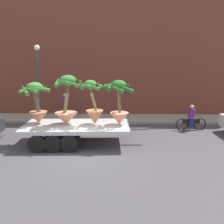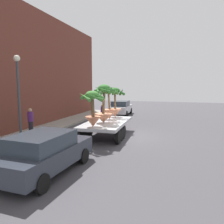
% 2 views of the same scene
% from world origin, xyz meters
% --- Properties ---
extents(ground_plane, '(60.00, 60.00, 0.00)m').
position_xyz_m(ground_plane, '(0.00, 0.00, 0.00)').
color(ground_plane, '#423F44').
extents(sidewalk, '(24.00, 2.20, 0.15)m').
position_xyz_m(sidewalk, '(0.00, 6.10, 0.07)').
color(sidewalk, gray).
rests_on(sidewalk, ground).
extents(building_facade, '(24.00, 1.20, 9.12)m').
position_xyz_m(building_facade, '(0.00, 7.80, 4.56)').
color(building_facade, brown).
rests_on(building_facade, ground).
extents(flatbed_trailer, '(6.13, 2.63, 0.98)m').
position_xyz_m(flatbed_trailer, '(-0.75, 1.09, 0.75)').
color(flatbed_trailer, '#B7BABF').
rests_on(flatbed_trailer, ground).
extents(potted_palm_rear, '(1.50, 1.52, 2.05)m').
position_xyz_m(potted_palm_rear, '(-2.47, 1.29, 2.07)').
color(potted_palm_rear, '#C17251').
rests_on(potted_palm_rear, flatbed_trailer).
extents(potted_palm_middle, '(1.25, 1.23, 2.16)m').
position_xyz_m(potted_palm_middle, '(0.32, 1.21, 1.92)').
color(potted_palm_middle, '#C17251').
rests_on(potted_palm_middle, flatbed_trailer).
extents(potted_palm_front, '(1.49, 1.56, 2.17)m').
position_xyz_m(potted_palm_front, '(1.57, 1.15, 2.06)').
color(potted_palm_front, tan).
rests_on(potted_palm_front, flatbed_trailer).
extents(potted_palm_extra, '(1.44, 1.32, 2.40)m').
position_xyz_m(potted_palm_extra, '(-0.95, 1.15, 2.06)').
color(potted_palm_extra, tan).
rests_on(potted_palm_extra, flatbed_trailer).
extents(cyclist, '(1.84, 0.38, 1.54)m').
position_xyz_m(cyclist, '(5.82, 3.65, 0.67)').
color(cyclist, black).
rests_on(cyclist, ground).
extents(pedestrian_near_gate, '(0.36, 0.36, 1.71)m').
position_xyz_m(pedestrian_near_gate, '(-2.06, 5.78, 1.04)').
color(pedestrian_near_gate, black).
rests_on(pedestrian_near_gate, sidewalk).
extents(street_lamp, '(0.36, 0.36, 4.83)m').
position_xyz_m(street_lamp, '(-3.59, 5.30, 3.23)').
color(street_lamp, '#383D42').
rests_on(street_lamp, sidewalk).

